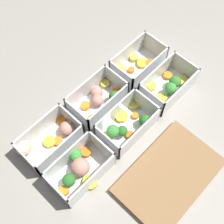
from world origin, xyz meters
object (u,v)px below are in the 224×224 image
Objects in this scene: container_near_left at (134,66)px; container_near_right at (48,141)px; container_near_center at (99,98)px; container_far_right at (79,169)px; container_far_center at (126,125)px; container_far_left at (169,86)px.

container_near_right is at bearing -0.01° from container_near_left.
container_far_right is at bearing 31.26° from container_near_center.
container_far_center is at bearing 85.73° from container_near_center.
container_far_center is at bearing 36.00° from container_near_left.
container_near_center is 0.89× the size of container_far_center.
container_near_center is 0.12m from container_far_center.
container_near_right is at bearing -33.83° from container_far_center.
container_far_right is (-0.00, 0.12, 0.00)m from container_near_right.
container_near_center is 1.00× the size of container_far_left.
container_far_right is at bearing -0.94° from container_far_left.
container_near_left is at bearing -144.00° from container_far_center.
container_near_right and container_far_right have the same top height.
container_near_left is at bearing 179.99° from container_near_right.
container_far_center is at bearing 179.46° from container_far_right.
container_far_left is at bearing 145.70° from container_near_center.
container_far_left is at bearing 179.06° from container_far_right.
container_far_center and container_far_right have the same top height.
container_near_center is at bearing 178.11° from container_near_right.
container_far_right is at bearing 91.34° from container_near_right.
container_far_right is at bearing -0.54° from container_far_center.
container_near_center is 0.96× the size of container_near_right.
container_near_center and container_far_right have the same top height.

